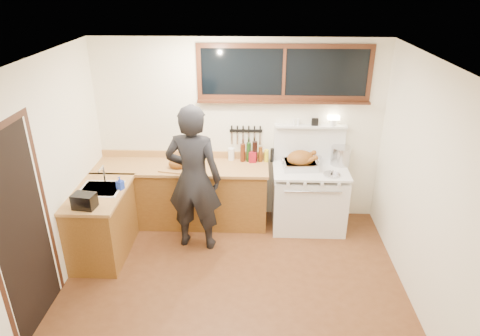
{
  "coord_description": "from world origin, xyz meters",
  "views": [
    {
      "loc": [
        0.23,
        -3.95,
        3.36
      ],
      "look_at": [
        0.05,
        0.85,
        1.15
      ],
      "focal_mm": 32.0,
      "sensor_mm": 36.0,
      "label": 1
    }
  ],
  "objects_px": {
    "vintage_stove": "(309,196)",
    "man": "(194,179)",
    "cutting_board": "(177,165)",
    "roast_turkey": "(301,161)"
  },
  "relations": [
    {
      "from": "man",
      "to": "cutting_board",
      "type": "distance_m",
      "value": 0.54
    },
    {
      "from": "vintage_stove",
      "to": "man",
      "type": "xyz_separation_m",
      "value": [
        -1.54,
        -0.54,
        0.51
      ]
    },
    {
      "from": "man",
      "to": "cutting_board",
      "type": "height_order",
      "value": "man"
    },
    {
      "from": "vintage_stove",
      "to": "cutting_board",
      "type": "height_order",
      "value": "vintage_stove"
    },
    {
      "from": "man",
      "to": "roast_turkey",
      "type": "relative_size",
      "value": 3.84
    },
    {
      "from": "vintage_stove",
      "to": "roast_turkey",
      "type": "relative_size",
      "value": 3.09
    },
    {
      "from": "man",
      "to": "roast_turkey",
      "type": "height_order",
      "value": "man"
    },
    {
      "from": "cutting_board",
      "to": "roast_turkey",
      "type": "bearing_deg",
      "value": 3.4
    },
    {
      "from": "vintage_stove",
      "to": "man",
      "type": "distance_m",
      "value": 1.71
    },
    {
      "from": "roast_turkey",
      "to": "vintage_stove",
      "type": "bearing_deg",
      "value": -6.03
    }
  ]
}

